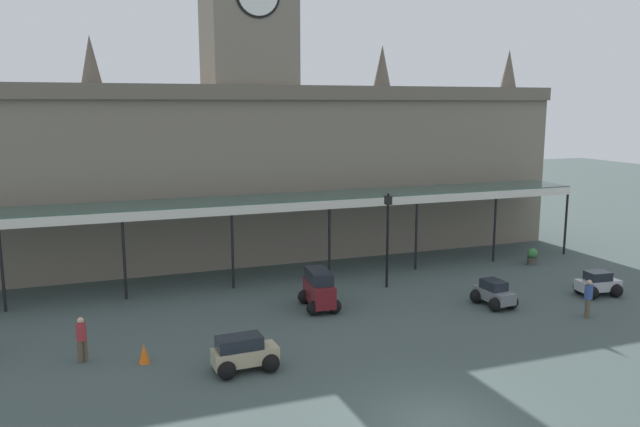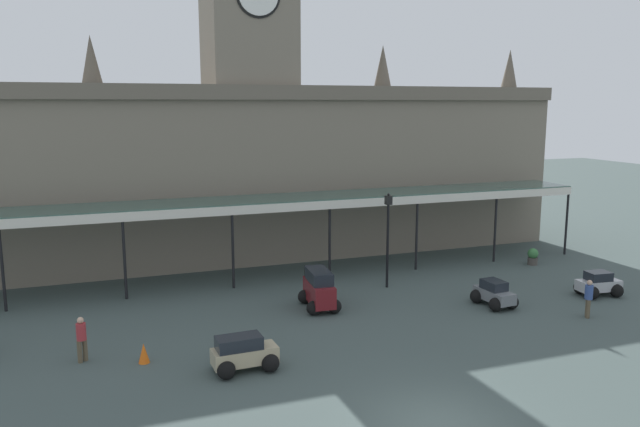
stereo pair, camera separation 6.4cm
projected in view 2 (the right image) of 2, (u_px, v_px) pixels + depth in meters
name	position (u px, v px, depth m)	size (l,w,h in m)	color
ground_plane	(438.00, 425.00, 18.01)	(140.00, 140.00, 0.00)	#404E4C
station_building	(251.00, 158.00, 37.21)	(38.31, 5.96, 18.79)	slate
entrance_canopy	(275.00, 201.00, 32.72)	(36.26, 3.26, 4.25)	#38564C
car_beige_estate	(244.00, 355.00, 21.59)	(2.28, 1.60, 1.27)	tan
car_grey_sedan	(494.00, 295.00, 28.53)	(1.60, 2.10, 1.19)	slate
car_silver_sedan	(598.00, 285.00, 30.05)	(2.13, 1.65, 1.19)	#B2B5BA
car_maroon_van	(319.00, 291.00, 28.16)	(1.75, 2.48, 1.77)	maroon
pedestrian_beside_cars	(82.00, 338.00, 22.27)	(0.35, 0.34, 1.67)	brown
pedestrian_crossing_forecourt	(589.00, 297.00, 26.93)	(0.34, 0.35, 1.67)	brown
victorian_lamppost	(388.00, 229.00, 31.01)	(0.30, 0.30, 4.80)	black
traffic_cone	(144.00, 353.00, 22.27)	(0.40, 0.40, 0.72)	orange
planter_by_canopy	(533.00, 256.00, 35.84)	(0.60, 0.60, 0.96)	#47423D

